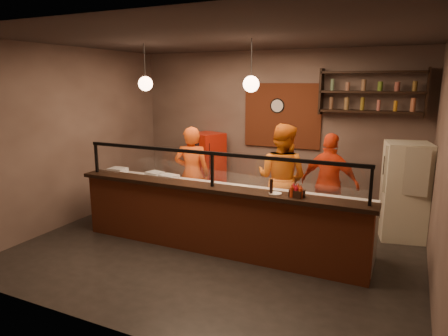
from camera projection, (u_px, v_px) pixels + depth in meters
The scene contains 29 objects.
floor at pixel (221, 245), 6.43m from camera, with size 6.00×6.00×0.00m, color black.
ceiling at pixel (221, 38), 5.75m from camera, with size 6.00×6.00×0.00m, color #342B28.
wall_back at pixel (273, 130), 8.30m from camera, with size 6.00×6.00×0.00m, color #746055.
wall_left at pixel (74, 136), 7.34m from camera, with size 5.00×5.00×0.00m, color #746055.
wall_right at pixel (443, 165), 4.84m from camera, with size 5.00×5.00×0.00m, color #746055.
wall_front at pixel (110, 186), 3.88m from camera, with size 6.00×6.00×0.00m, color #746055.
brick_patch at pixel (282, 116), 8.13m from camera, with size 1.60×0.04×1.30m, color brown.
service_counter at pixel (213, 222), 6.06m from camera, with size 4.60×0.25×1.00m, color brown.
counter_ledge at pixel (212, 188), 5.95m from camera, with size 4.70×0.37×0.06m, color black.
worktop_cabinet at pixel (226, 217), 6.52m from camera, with size 4.60×0.75×0.85m, color gray.
worktop at pixel (226, 190), 6.42m from camera, with size 4.60×0.75×0.05m, color beige.
sneeze_guard at pixel (212, 166), 5.88m from camera, with size 4.50×0.05×0.52m.
wall_shelving at pixel (372, 92), 7.18m from camera, with size 1.84×0.28×0.85m.
wall_clock at pixel (278, 106), 8.12m from camera, with size 0.30×0.30×0.04m, color black.
pendant_left at pixel (145, 84), 6.69m from camera, with size 0.24×0.24×0.77m.
pendant_right at pixel (251, 84), 5.90m from camera, with size 0.24×0.24×0.77m.
cook_left at pixel (192, 174), 7.43m from camera, with size 0.65×0.43×1.79m, color #E95415.
cook_mid at pixel (282, 178), 6.90m from camera, with size 0.92×0.72×1.90m, color orange.
cook_right at pixel (330, 184), 6.85m from camera, with size 1.02×0.42×1.74m, color #EC3F16.
fridge at pixel (404, 191), 6.59m from camera, with size 0.68×0.63×1.63m, color beige.
red_cooler at pixel (207, 167), 8.74m from camera, with size 0.64×0.59×1.50m, color #B31C0B.
pizza_dough at pixel (238, 188), 6.42m from camera, with size 0.46×0.46×0.01m, color white.
prep_tub_a at pixel (118, 172), 7.25m from camera, with size 0.30×0.24×0.15m, color silver.
prep_tub_b at pixel (155, 176), 6.97m from camera, with size 0.29×0.23×0.14m, color silver.
prep_tub_c at pixel (169, 179), 6.75m from camera, with size 0.29×0.23×0.14m, color silver.
rolling_pin at pixel (164, 178), 6.99m from camera, with size 0.06×0.06×0.37m, color gold.
condiment_caddy at pixel (297, 193), 5.39m from camera, with size 0.18×0.14×0.10m, color black.
pepper_mill at pixel (271, 187), 5.51m from camera, with size 0.05×0.05×0.21m, color black.
small_plate at pixel (275, 193), 5.54m from camera, with size 0.18×0.18×0.01m, color white.
Camera 1 is at (2.60, -5.43, 2.60)m, focal length 32.00 mm.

